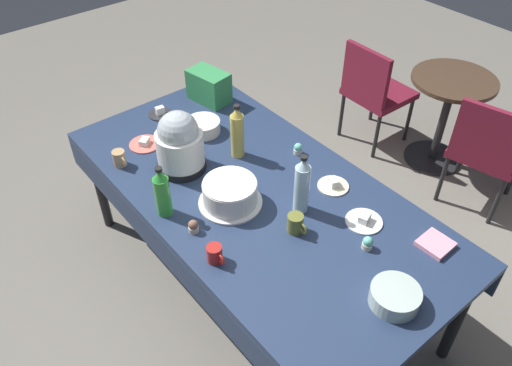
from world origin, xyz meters
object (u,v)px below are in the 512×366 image
Objects in this scene: cupcake_cocoa at (368,243)px; coffee_mug_olive at (296,224)px; dessert_plate_charcoal at (160,113)px; coffee_mug_red at (215,254)px; soda_bottle_lime_soda at (162,193)px; dessert_plate_coral at (145,143)px; slow_cooker at (180,143)px; dessert_plate_white at (364,220)px; maroon_chair_right at (487,148)px; soda_carton at (209,86)px; soda_bottle_ginger_ale at (237,132)px; cupcake_berry at (298,149)px; dessert_plate_cream at (333,185)px; cupcake_mint at (193,227)px; glass_salad_bowl at (394,297)px; coffee_mug_tan at (120,158)px; frosted_layer_cake at (230,194)px; maroon_chair_left at (374,89)px; ceramic_snack_bowl at (203,126)px; potluck_table at (256,199)px; soda_bottle_water at (302,185)px.

cupcake_cocoa is 0.57× the size of coffee_mug_olive.
dessert_plate_charcoal is 1.25m from coffee_mug_red.
dessert_plate_coral is at bearing 159.79° from soda_bottle_lime_soda.
slow_cooker reaches higher than dessert_plate_white.
maroon_chair_right is (0.17, 2.07, -0.30)m from coffee_mug_red.
dessert_plate_coral is 0.70× the size of soda_carton.
cupcake_cocoa is at bearing 1.89° from soda_bottle_ginger_ale.
cupcake_berry is 0.61× the size of coffee_mug_red.
dessert_plate_coral is at bearing 168.63° from coffee_mug_red.
dessert_plate_cream is 0.77m from cupcake_mint.
glass_salad_bowl is 1.59m from coffee_mug_tan.
slow_cooker is 1.08× the size of soda_bottle_ginger_ale.
maroon_chair_right is (0.57, 2.08, -0.39)m from soda_bottle_lime_soda.
dessert_plate_cream is (0.24, 0.49, -0.05)m from frosted_layer_cake.
maroon_chair_left is at bearing 94.86° from slow_cooker.
soda_carton is at bearing -175.90° from cupcake_berry.
glass_salad_bowl is 1.63m from dessert_plate_coral.
soda_bottle_lime_soda is 0.65m from coffee_mug_olive.
maroon_chair_right is at bearing 93.88° from dessert_plate_white.
slow_cooker is at bearing -140.24° from dessert_plate_cream.
cupcake_mint reaches higher than dessert_plate_charcoal.
coffee_mug_red is (0.26, -0.28, -0.02)m from frosted_layer_cake.
glass_salad_bowl is 1.16× the size of dessert_plate_white.
soda_bottle_ginger_ale is at bearing 4.26° from ceramic_snack_bowl.
soda_bottle_lime_soda is at bearing -29.69° from dessert_plate_charcoal.
dessert_plate_charcoal reaches higher than dessert_plate_cream.
coffee_mug_tan reaches higher than dessert_plate_coral.
coffee_mug_olive is at bearing 11.22° from dessert_plate_coral.
dessert_plate_white is 1.34m from coffee_mug_tan.
soda_bottle_lime_soda is at bearing -0.91° from coffee_mug_tan.
potluck_table is 0.62m from ceramic_snack_bowl.
potluck_table is 19.88× the size of coffee_mug_red.
coffee_mug_red reaches higher than cupcake_mint.
cupcake_cocoa is (1.23, 0.05, -0.01)m from ceramic_snack_bowl.
cupcake_mint is at bearing -57.37° from soda_bottle_ginger_ale.
cupcake_berry is (-0.99, 0.39, -0.01)m from glass_salad_bowl.
dessert_plate_coral is at bearing -160.87° from potluck_table.
soda_bottle_lime_soda reaches higher than maroon_chair_left.
dessert_plate_cream is at bearing 153.33° from glass_salad_bowl.
cupcake_berry is at bearing 25.43° from dessert_plate_charcoal.
coffee_mug_olive is at bearing 77.14° from coffee_mug_red.
soda_carton is (-0.87, 0.32, 0.16)m from potluck_table.
dessert_plate_coral is at bearing -107.56° from ceramic_snack_bowl.
dessert_plate_charcoal is 2.21× the size of cupcake_mint.
dessert_plate_charcoal is at bearing -179.70° from glass_salad_bowl.
coffee_mug_red is at bearing -60.45° from potluck_table.
coffee_mug_tan is (-0.62, -0.28, -0.02)m from frosted_layer_cake.
slow_cooker is 0.35m from soda_bottle_lime_soda.
dessert_plate_white is 0.55× the size of soda_bottle_water.
maroon_chair_right reaches higher than cupcake_mint.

